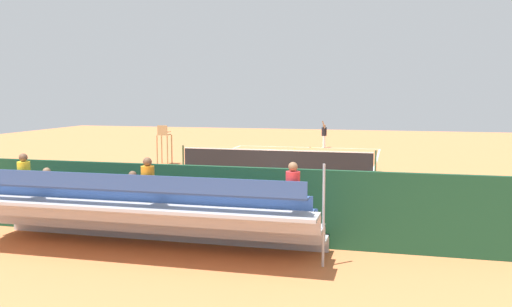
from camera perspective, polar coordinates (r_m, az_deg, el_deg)
name	(u,v)px	position (r m, az deg, el deg)	size (l,w,h in m)	color
ground_plane	(275,168)	(28.44, 2.00, -1.53)	(60.00, 60.00, 0.00)	#D17542
court_line_markings	(275,168)	(28.47, 2.01, -1.51)	(10.10, 22.20, 0.01)	white
tennis_net	(275,159)	(28.37, 2.00, -0.53)	(10.30, 0.10, 1.07)	black
backdrop_wall	(165,201)	(15.08, -9.48, -4.88)	(18.00, 0.16, 2.00)	#194228
bleacher_stand	(142,214)	(13.86, -11.81, -6.15)	(9.06, 2.40, 2.48)	#B2B2B7
umpire_chair	(164,140)	(30.20, -9.58, 1.36)	(0.67, 0.67, 2.14)	#A88456
courtside_bench	(241,215)	(15.19, -1.58, -6.41)	(1.80, 0.40, 0.93)	#9E754C
equipment_bag	(173,225)	(15.81, -8.69, -7.38)	(0.90, 0.36, 0.36)	black
tennis_player	(324,133)	(39.00, 7.11, 2.09)	(0.38, 0.54, 1.93)	white
tennis_racket	(312,148)	(38.85, 5.91, 0.60)	(0.49, 0.54, 0.03)	black
tennis_ball_near	(294,148)	(38.09, 4.03, 0.53)	(0.07, 0.07, 0.07)	#CCDB33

